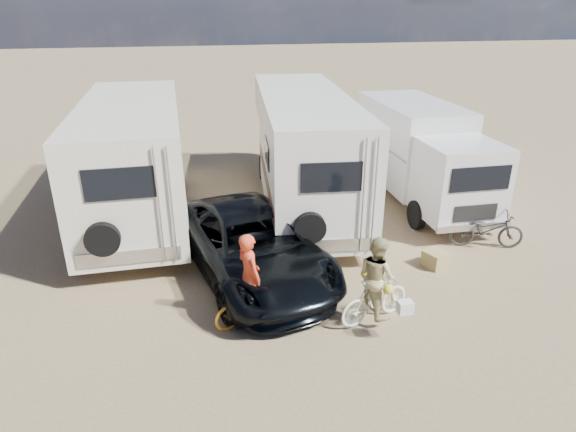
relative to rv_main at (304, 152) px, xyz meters
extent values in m
plane|color=#937A57|center=(0.07, -6.80, -1.76)|extent=(140.00, 140.00, 0.00)
imported|color=black|center=(-2.24, -4.16, -0.97)|extent=(3.87, 6.13, 1.58)
imported|color=orange|center=(-2.54, -6.05, -1.34)|extent=(1.71, 1.12, 0.85)
imported|color=beige|center=(-0.04, -6.53, -1.26)|extent=(1.74, 0.99, 1.01)
imported|color=#E64324|center=(-2.54, -6.05, -0.86)|extent=(0.64, 0.77, 1.80)
imported|color=tan|center=(-0.04, -6.53, -0.90)|extent=(0.88, 1.00, 1.72)
imported|color=#2B2D2A|center=(4.08, -3.94, -1.26)|extent=(2.02, 1.20, 1.00)
cube|color=#206E8C|center=(0.40, -2.38, -1.53)|extent=(0.61, 0.47, 0.46)
cube|color=#94824B|center=(2.27, -4.68, -1.56)|extent=(0.66, 0.66, 0.40)
camera|label=1|loc=(-3.52, -14.64, 4.34)|focal=31.08mm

